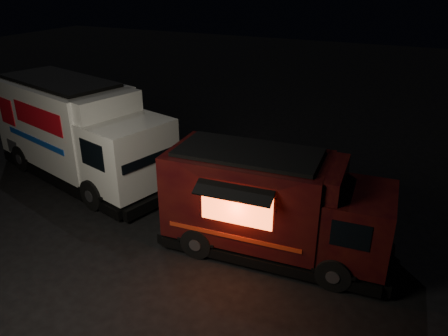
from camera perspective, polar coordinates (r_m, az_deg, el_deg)
ground at (r=12.31m, az=-6.42°, el=-10.04°), size 80.00×80.00×0.00m
white_truck at (r=16.17m, az=-18.14°, el=4.45°), size 8.13×4.56×3.50m
red_truck at (r=11.38m, az=6.85°, el=-4.85°), size 6.16×2.60×2.81m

